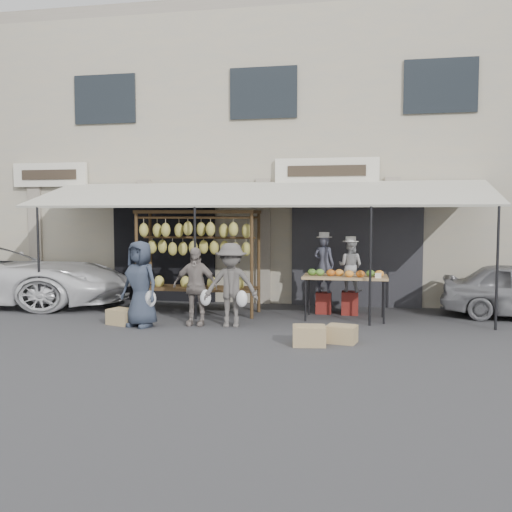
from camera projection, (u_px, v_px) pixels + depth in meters
The scene contains 15 objects.
ground_plane at pixel (230, 333), 10.36m from camera, with size 90.00×90.00×0.00m, color #2D2D30.
shophouse at pixel (281, 162), 16.46m from camera, with size 24.00×6.15×7.30m.
awning at pixel (254, 195), 12.41m from camera, with size 10.00×2.35×2.92m.
banana_rack at pixel (198, 241), 12.21m from camera, with size 2.60×0.90×2.24m.
produce_table at pixel (345, 277), 11.58m from camera, with size 1.70×0.90×1.04m.
vendor_left at pixel (324, 264), 12.30m from camera, with size 0.45×0.29×1.23m, color #414353.
vendor_right at pixel (350, 266), 12.17m from camera, with size 0.54×0.42×1.11m, color #A4A4A7.
customer_left at pixel (140, 284), 10.86m from camera, with size 0.80×0.52×1.65m, color #2C3444.
customer_mid at pixel (195, 286), 11.02m from camera, with size 0.89×0.37×1.51m, color gray.
customer_right at pixel (231, 285), 10.87m from camera, with size 1.04×0.60×1.60m, color #524E4A.
stool_left at pixel (324, 303), 12.36m from camera, with size 0.33×0.33×0.46m, color maroon.
stool_right at pixel (350, 303), 12.23m from camera, with size 0.35×0.35×0.49m, color maroon.
crate_near_a at pixel (309, 336), 9.34m from camera, with size 0.53×0.41×0.32m, color tan.
crate_near_b at pixel (342, 334), 9.54m from camera, with size 0.48×0.37×0.29m, color tan.
crate_far at pixel (122, 317), 11.13m from camera, with size 0.50×0.38×0.30m, color tan.
Camera 1 is at (2.37, -9.97, 2.15)m, focal length 40.00 mm.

